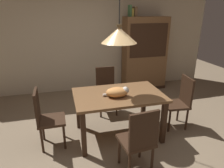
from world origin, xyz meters
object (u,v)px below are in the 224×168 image
object	(u,v)px
chair_near_front	(139,139)
book_brown_thick	(134,12)
hutch_bookcase	(144,55)
cat_sleeping	(118,92)
book_yellow_short	(132,13)
chair_right_side	(180,100)
chair_left_side	(46,116)
book_green_slim	(130,11)
pendant_lamp	(119,35)
chair_far_back	(106,88)
dining_table	(118,100)

from	to	relation	value
chair_near_front	book_brown_thick	bearing A→B (deg)	71.46
chair_near_front	hutch_bookcase	world-z (taller)	hutch_bookcase
cat_sleeping	book_yellow_short	size ratio (longest dim) A/B	1.96
hutch_bookcase	book_yellow_short	bearing A→B (deg)	179.78
chair_near_front	chair_right_side	bearing A→B (deg)	37.87
chair_near_front	chair_left_side	distance (m)	1.44
chair_right_side	chair_near_front	world-z (taller)	same
cat_sleeping	hutch_bookcase	xyz separation A→B (m)	(1.32, 2.06, 0.06)
chair_right_side	book_brown_thick	size ratio (longest dim) A/B	3.88
chair_left_side	hutch_bookcase	bearing A→B (deg)	39.23
chair_left_side	book_yellow_short	size ratio (longest dim) A/B	4.65
book_green_slim	book_brown_thick	xyz separation A→B (m)	(0.12, 0.00, -0.02)
chair_right_side	pendant_lamp	world-z (taller)	pendant_lamp
chair_near_front	hutch_bookcase	bearing A→B (deg)	65.93
chair_right_side	book_brown_thick	distance (m)	2.45
hutch_bookcase	book_brown_thick	bearing A→B (deg)	179.73
book_green_slim	book_brown_thick	distance (m)	0.12
pendant_lamp	hutch_bookcase	world-z (taller)	pendant_lamp
chair_left_side	chair_far_back	size ratio (longest dim) A/B	1.00
cat_sleeping	book_brown_thick	xyz separation A→B (m)	(1.00, 2.06, 1.13)
chair_left_side	chair_near_front	bearing A→B (deg)	-37.64
chair_far_back	pendant_lamp	distance (m)	1.45
chair_far_back	book_yellow_short	bearing A→B (deg)	50.66
book_yellow_short	hutch_bookcase	bearing A→B (deg)	-0.22
hutch_bookcase	book_brown_thick	distance (m)	1.12
dining_table	book_green_slim	bearing A→B (deg)	66.81
chair_right_side	chair_far_back	distance (m)	1.43
book_brown_thick	cat_sleeping	bearing A→B (deg)	-115.90
cat_sleeping	book_yellow_short	distance (m)	2.52
chair_left_side	book_brown_thick	distance (m)	3.21
cat_sleeping	book_green_slim	bearing A→B (deg)	66.85
cat_sleeping	chair_left_side	bearing A→B (deg)	174.82
chair_left_side	book_green_slim	world-z (taller)	book_green_slim
chair_near_front	book_yellow_short	world-z (taller)	book_yellow_short
book_brown_thick	chair_far_back	bearing A→B (deg)	-131.45
pendant_lamp	hutch_bookcase	bearing A→B (deg)	56.94
pendant_lamp	hutch_bookcase	size ratio (longest dim) A/B	0.70
dining_table	pendant_lamp	size ratio (longest dim) A/B	1.08
chair_right_side	book_yellow_short	world-z (taller)	book_yellow_short
chair_far_back	book_brown_thick	xyz separation A→B (m)	(0.96, 1.09, 1.45)
book_green_slim	book_yellow_short	size ratio (longest dim) A/B	1.30
chair_near_front	pendant_lamp	xyz separation A→B (m)	(-0.01, 0.88, 1.15)
dining_table	chair_right_side	world-z (taller)	chair_right_side
chair_far_back	book_yellow_short	size ratio (longest dim) A/B	4.65
hutch_bookcase	chair_right_side	bearing A→B (deg)	-94.35
chair_near_front	book_brown_thick	xyz separation A→B (m)	(0.95, 2.84, 1.45)
pendant_lamp	book_yellow_short	world-z (taller)	pendant_lamp
chair_right_side	cat_sleeping	xyz separation A→B (m)	(-1.17, -0.09, 0.32)
chair_far_back	hutch_bookcase	distance (m)	1.72
chair_near_front	book_green_slim	distance (m)	3.31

